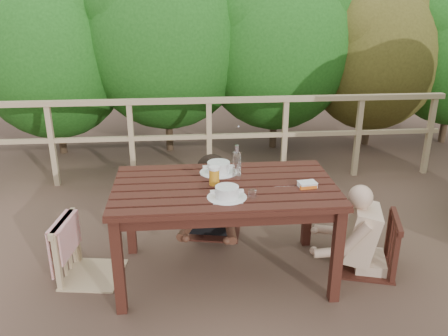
{
  "coord_description": "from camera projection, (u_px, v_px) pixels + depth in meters",
  "views": [
    {
      "loc": [
        -0.29,
        -3.19,
        2.15
      ],
      "look_at": [
        0.0,
        0.05,
        0.9
      ],
      "focal_mm": 37.14,
      "sensor_mm": 36.0,
      "label": 1
    }
  ],
  "objects": [
    {
      "name": "butter_tub",
      "position": [
        307.0,
        185.0,
        3.42
      ],
      "size": [
        0.14,
        0.11,
        0.06
      ],
      "primitive_type": "cube",
      "rotation": [
        0.0,
        0.0,
        0.14
      ],
      "color": "white",
      "rests_on": "table"
    },
    {
      "name": "soup_near",
      "position": [
        227.0,
        193.0,
        3.25
      ],
      "size": [
        0.28,
        0.28,
        0.09
      ],
      "primitive_type": "cylinder",
      "color": "white",
      "rests_on": "table"
    },
    {
      "name": "railing",
      "position": [
        209.0,
        140.0,
        5.44
      ],
      "size": [
        5.6,
        0.1,
        1.01
      ],
      "primitive_type": "cube",
      "color": "tan",
      "rests_on": "ground"
    },
    {
      "name": "table",
      "position": [
        225.0,
        232.0,
        3.62
      ],
      "size": [
        1.67,
        0.94,
        0.77
      ],
      "primitive_type": "cube",
      "color": "black",
      "rests_on": "ground"
    },
    {
      "name": "soup_far",
      "position": [
        219.0,
        168.0,
        3.7
      ],
      "size": [
        0.3,
        0.3,
        0.1
      ],
      "primitive_type": "cylinder",
      "color": "silver",
      "rests_on": "table"
    },
    {
      "name": "chair_left",
      "position": [
        88.0,
        224.0,
        3.57
      ],
      "size": [
        0.52,
        0.52,
        0.93
      ],
      "primitive_type": "cube",
      "rotation": [
        0.0,
        0.0,
        1.42
      ],
      "color": "tan",
      "rests_on": "ground"
    },
    {
      "name": "woman",
      "position": [
        215.0,
        170.0,
        4.22
      ],
      "size": [
        0.61,
        0.7,
        1.24
      ],
      "primitive_type": null,
      "rotation": [
        0.0,
        0.0,
        2.94
      ],
      "color": "black",
      "rests_on": "ground"
    },
    {
      "name": "bottle",
      "position": [
        237.0,
        163.0,
        3.56
      ],
      "size": [
        0.07,
        0.07,
        0.28
      ],
      "primitive_type": "cylinder",
      "color": "white",
      "rests_on": "table"
    },
    {
      "name": "beer_glass",
      "position": [
        214.0,
        177.0,
        3.45
      ],
      "size": [
        0.08,
        0.08,
        0.16
      ],
      "primitive_type": "cylinder",
      "color": "gold",
      "rests_on": "table"
    },
    {
      "name": "diner_right",
      "position": [
        377.0,
        202.0,
        3.63
      ],
      "size": [
        0.7,
        0.63,
        1.19
      ],
      "primitive_type": null,
      "rotation": [
        0.0,
        0.0,
        1.28
      ],
      "color": "#CBA98A",
      "rests_on": "ground"
    },
    {
      "name": "chair_right",
      "position": [
        371.0,
        219.0,
        3.68
      ],
      "size": [
        0.55,
        0.55,
        0.9
      ],
      "primitive_type": "cube",
      "rotation": [
        0.0,
        0.0,
        -1.86
      ],
      "color": "black",
      "rests_on": "ground"
    },
    {
      "name": "chair_far",
      "position": [
        215.0,
        186.0,
        4.26
      ],
      "size": [
        0.55,
        0.55,
        0.93
      ],
      "primitive_type": "cube",
      "rotation": [
        0.0,
        0.0,
        -0.2
      ],
      "color": "black",
      "rests_on": "ground"
    },
    {
      "name": "tumbler",
      "position": [
        252.0,
        195.0,
        3.25
      ],
      "size": [
        0.06,
        0.06,
        0.07
      ],
      "primitive_type": "cylinder",
      "color": "silver",
      "rests_on": "table"
    },
    {
      "name": "hedge_row",
      "position": [
        233.0,
        11.0,
        6.09
      ],
      "size": [
        6.6,
        1.6,
        3.8
      ],
      "primitive_type": null,
      "color": "#1C4F15",
      "rests_on": "ground"
    },
    {
      "name": "ground",
      "position": [
        225.0,
        273.0,
        3.76
      ],
      "size": [
        60.0,
        60.0,
        0.0
      ],
      "primitive_type": "plane",
      "color": "brown",
      "rests_on": "ground"
    }
  ]
}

